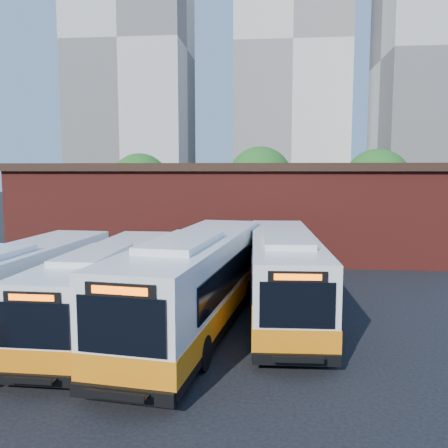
# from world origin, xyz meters

# --- Properties ---
(ground) EXTENTS (220.00, 220.00, 0.00)m
(ground) POSITION_xyz_m (0.00, 0.00, 0.00)
(ground) COLOR black
(bus_west) EXTENTS (3.36, 12.44, 3.35)m
(bus_west) POSITION_xyz_m (-6.14, 0.67, 1.52)
(bus_west) COLOR silver
(bus_west) RESTS_ON ground
(bus_midwest) EXTENTS (2.64, 11.64, 3.15)m
(bus_midwest) POSITION_xyz_m (-3.09, 2.40, 1.43)
(bus_midwest) COLOR silver
(bus_midwest) RESTS_ON ground
(bus_mideast) EXTENTS (4.46, 13.67, 3.67)m
(bus_mideast) POSITION_xyz_m (0.24, 2.54, 1.67)
(bus_mideast) COLOR silver
(bus_mideast) RESTS_ON ground
(bus_east) EXTENTS (3.07, 12.78, 3.46)m
(bus_east) POSITION_xyz_m (3.59, 4.88, 1.57)
(bus_east) COLOR silver
(bus_east) RESTS_ON ground
(transit_worker) EXTENTS (0.54, 0.68, 1.63)m
(transit_worker) POSITION_xyz_m (-0.02, -2.99, 0.82)
(transit_worker) COLOR #131C37
(transit_worker) RESTS_ON ground
(depot_building) EXTENTS (28.60, 12.60, 6.40)m
(depot_building) POSITION_xyz_m (0.00, 20.00, 3.26)
(depot_building) COLOR maroon
(depot_building) RESTS_ON ground
(tree_west) EXTENTS (6.00, 6.00, 7.65)m
(tree_west) POSITION_xyz_m (-10.00, 32.00, 4.64)
(tree_west) COLOR #382314
(tree_west) RESTS_ON ground
(tree_mid) EXTENTS (6.56, 6.56, 8.36)m
(tree_mid) POSITION_xyz_m (2.00, 34.00, 5.08)
(tree_mid) COLOR #382314
(tree_mid) RESTS_ON ground
(tree_east) EXTENTS (6.24, 6.24, 7.96)m
(tree_east) POSITION_xyz_m (13.00, 31.00, 4.83)
(tree_east) COLOR #382314
(tree_east) RESTS_ON ground
(tower_left) EXTENTS (20.00, 18.00, 56.20)m
(tower_left) POSITION_xyz_m (-22.00, 72.00, 27.84)
(tower_left) COLOR #BBB7AC
(tower_left) RESTS_ON ground
(tower_center) EXTENTS (22.00, 20.00, 61.20)m
(tower_center) POSITION_xyz_m (7.00, 86.00, 30.34)
(tower_center) COLOR beige
(tower_center) RESTS_ON ground
(tower_right) EXTENTS (18.00, 18.00, 49.20)m
(tower_right) POSITION_xyz_m (30.00, 68.00, 24.34)
(tower_right) COLOR #BBB7AC
(tower_right) RESTS_ON ground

